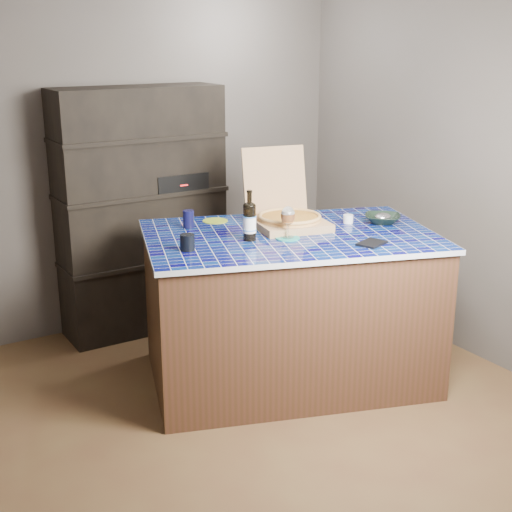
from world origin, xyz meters
TOP-DOWN VIEW (x-y plane):
  - room at (0.00, 0.00)m, footprint 3.50×3.50m
  - shelving_unit at (0.00, 1.53)m, footprint 1.20×0.41m
  - kitchen_island at (0.45, 0.26)m, footprint 2.03×1.63m
  - pizza_box at (0.54, 0.42)m, footprint 0.53×0.61m
  - mead_bottle at (0.16, 0.27)m, footprint 0.08×0.08m
  - teal_trivet at (0.37, 0.18)m, footprint 0.15×0.15m
  - wine_glass at (0.37, 0.18)m, footprint 0.09×0.09m
  - tumbler at (-0.25, 0.28)m, footprint 0.08×0.08m
  - dvd_case at (0.72, -0.18)m, footprint 0.20×0.17m
  - bowl at (1.11, 0.16)m, footprint 0.33×0.33m
  - foil_contents at (1.11, 0.16)m, footprint 0.12×0.10m
  - white_jar at (0.92, 0.28)m, footprint 0.06×0.06m
  - navy_cup at (-0.02, 0.72)m, footprint 0.07×0.07m
  - green_trivet at (0.20, 0.78)m, footprint 0.16×0.16m

SIDE VIEW (x-z plane):
  - kitchen_island at x=0.45m, z-range 0.00..0.97m
  - shelving_unit at x=0.00m, z-range 0.00..1.80m
  - green_trivet at x=0.20m, z-range 0.97..0.98m
  - teal_trivet at x=0.37m, z-range 0.97..0.98m
  - dvd_case at x=0.72m, z-range 0.97..0.98m
  - white_jar at x=0.92m, z-range 0.97..1.02m
  - bowl at x=1.11m, z-range 0.97..1.03m
  - foil_contents at x=1.11m, z-range 0.98..1.04m
  - tumbler at x=-0.25m, z-range 0.97..1.06m
  - navy_cup at x=-0.02m, z-range 0.97..1.08m
  - pizza_box at x=0.54m, z-range 0.80..1.27m
  - mead_bottle at x=0.16m, z-range 0.94..1.24m
  - wine_glass at x=0.37m, z-range 1.01..1.20m
  - room at x=0.00m, z-range -0.50..3.00m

